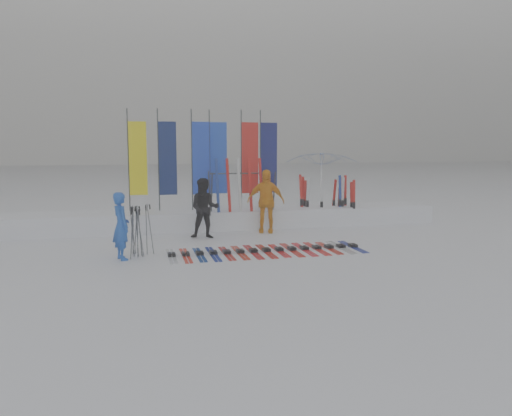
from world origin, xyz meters
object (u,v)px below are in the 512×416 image
object	(u,v)px
ski_row	(266,250)
ski_rack	(242,186)
person_black	(205,208)
person_blue	(121,226)
person_yellow	(266,201)
tent_canopy	(322,183)

from	to	relation	value
ski_row	ski_rack	world-z (taller)	ski_rack
ski_rack	person_black	bearing A→B (deg)	-136.71
person_blue	person_black	world-z (taller)	person_black
person_black	ski_row	size ratio (longest dim) A/B	0.35
person_yellow	tent_canopy	distance (m)	4.10
person_blue	person_yellow	size ratio (longest dim) A/B	0.82
person_blue	person_yellow	xyz separation A→B (m)	(4.23, 2.76, 0.17)
person_yellow	tent_canopy	bearing A→B (deg)	63.93
person_yellow	ski_rack	bearing A→B (deg)	146.75
person_black	ski_rack	size ratio (longest dim) A/B	0.85
person_blue	tent_canopy	xyz separation A→B (m)	(7.16, 5.61, 0.46)
person_black	tent_canopy	size ratio (longest dim) A/B	0.62
person_blue	person_yellow	distance (m)	5.05
person_blue	person_yellow	world-z (taller)	person_yellow
tent_canopy	person_blue	bearing A→B (deg)	-141.92
ski_rack	person_yellow	bearing A→B (deg)	-52.95
ski_row	person_black	bearing A→B (deg)	119.12
person_blue	ski_row	bearing A→B (deg)	-109.32
ski_row	ski_rack	distance (m)	3.75
person_blue	ski_rack	distance (m)	5.11
ski_rack	ski_row	bearing A→B (deg)	-92.23
person_blue	tent_canopy	bearing A→B (deg)	-71.70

